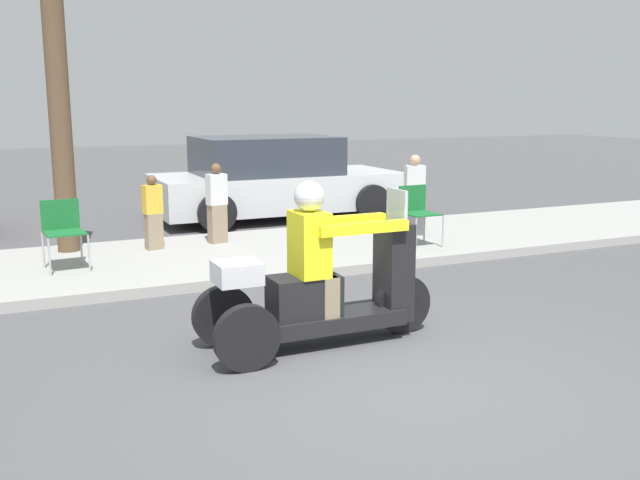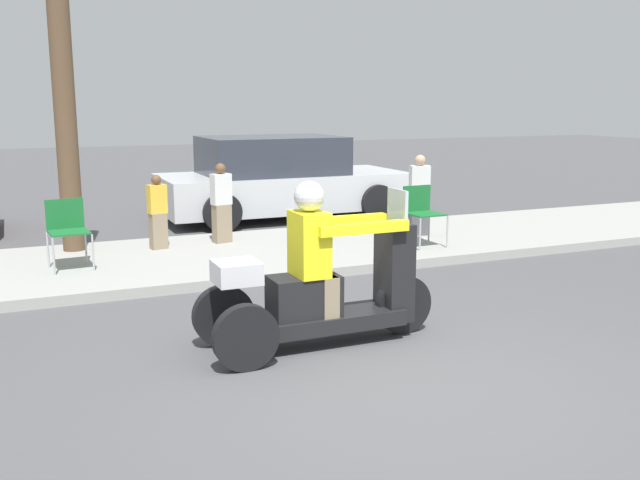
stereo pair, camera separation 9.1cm
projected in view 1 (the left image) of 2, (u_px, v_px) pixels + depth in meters
The scene contains 10 objects.
ground_plane at pixel (403, 384), 5.36m from camera, with size 60.00×60.00×0.00m, color #4C4C4F.
sidewalk_strip at pixel (225, 257), 9.46m from camera, with size 28.00×2.80×0.12m.
motorcycle_trike at pixel (321, 287), 6.14m from camera, with size 2.14×0.74×1.44m.
spectator_end_of_line at pixel (414, 196), 10.58m from camera, with size 0.32×0.24×1.19m.
spectator_with_child at pixel (153, 214), 9.54m from camera, with size 0.26×0.19×1.01m.
spectator_by_tree at pixel (217, 205), 9.98m from camera, with size 0.29×0.21×1.12m.
folding_chair_set_back at pixel (63, 227), 8.44m from camera, with size 0.50×0.50×0.82m.
folding_chair_curbside at pixel (417, 209), 9.85m from camera, with size 0.48×0.48×0.82m.
parked_car_lot_center at pixel (274, 180), 12.81m from camera, with size 4.37×2.12×1.47m.
tree_trunk at pixel (60, 115), 9.19m from camera, with size 0.28×0.28×3.60m.
Camera 1 is at (-2.65, -4.34, 2.10)m, focal length 40.00 mm.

